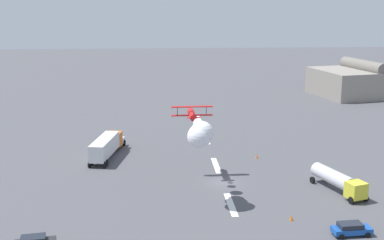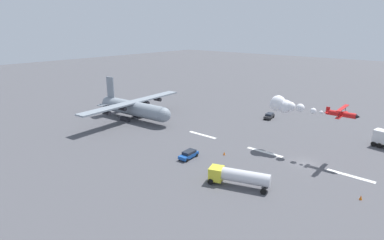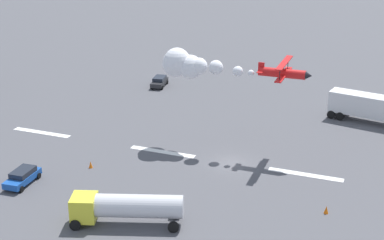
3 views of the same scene
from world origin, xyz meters
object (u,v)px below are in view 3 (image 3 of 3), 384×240
Objects in this scene: stunt_biplane_red at (191,64)px; followme_car_yellow at (159,81)px; airport_staff_sedan at (23,176)px; traffic_cone_far at (91,165)px; semi_truck_orange at (381,109)px; fuel_tanker_truck at (126,207)px; traffic_cone_near at (326,210)px.

followme_car_yellow is (12.84, -19.26, -8.82)m from stunt_biplane_red.
traffic_cone_far is (-4.52, -5.85, -0.44)m from airport_staff_sedan.
semi_truck_orange is at bearing -136.62° from airport_staff_sedan.
stunt_biplane_red is 16.13m from traffic_cone_far.
fuel_tanker_truck reaches higher than followme_car_yellow.
fuel_tanker_truck is 2.20× the size of airport_staff_sedan.
semi_truck_orange reaches higher than fuel_tanker_truck.
followme_car_yellow is 1.00× the size of airport_staff_sedan.
stunt_biplane_red is 1.71× the size of fuel_tanker_truck.
airport_staff_sedan is (32.88, 31.07, -1.31)m from semi_truck_orange.
stunt_biplane_red is 21.58m from fuel_tanker_truck.
fuel_tanker_truck is at bearing 134.77° from traffic_cone_far.
followme_car_yellow is (14.42, -39.28, -0.94)m from fuel_tanker_truck.
semi_truck_orange is 19.61× the size of traffic_cone_near.
fuel_tanker_truck is 14.01m from airport_staff_sedan.
semi_truck_orange is 3.16× the size of followme_car_yellow.
fuel_tanker_truck is at bearing 94.50° from stunt_biplane_red.
airport_staff_sedan reaches higher than traffic_cone_near.
followme_car_yellow reaches higher than traffic_cone_far.
followme_car_yellow reaches higher than traffic_cone_near.
fuel_tanker_truck is 18.56m from traffic_cone_near.
stunt_biplane_red is 3.76× the size of followme_car_yellow.
airport_staff_sedan is at bearing -13.61° from fuel_tanker_truck.
semi_truck_orange reaches higher than airport_staff_sedan.
traffic_cone_near is at bearing 83.80° from semi_truck_orange.
semi_truck_orange is at bearing -145.51° from stunt_biplane_red.
followme_car_yellow is at bearing -44.95° from traffic_cone_near.
stunt_biplane_red is 24.77m from followme_car_yellow.
semi_truck_orange is 45.26m from airport_staff_sedan.
semi_truck_orange is at bearing -138.35° from traffic_cone_far.
airport_staff_sedan is at bearing 9.70° from traffic_cone_near.
followme_car_yellow is 6.20× the size of traffic_cone_far.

